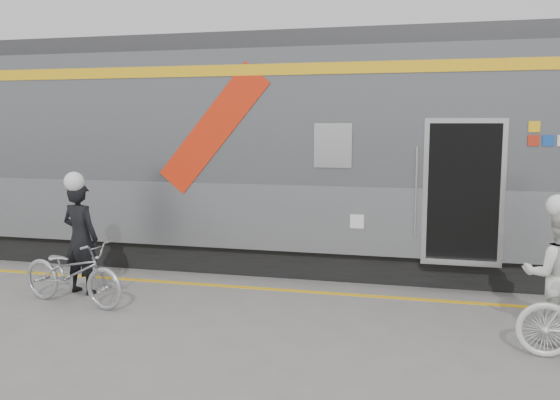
% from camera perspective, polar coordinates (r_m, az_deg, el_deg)
% --- Properties ---
extents(ground, '(90.00, 90.00, 0.00)m').
position_cam_1_polar(ground, '(7.28, 0.44, -13.51)').
color(ground, slate).
rests_on(ground, ground).
extents(train, '(24.00, 3.17, 4.10)m').
position_cam_1_polar(train, '(10.95, 5.32, 4.51)').
color(train, black).
rests_on(train, ground).
extents(safety_strip, '(24.00, 0.12, 0.01)m').
position_cam_1_polar(safety_strip, '(9.28, 3.56, -8.86)').
color(safety_strip, yellow).
rests_on(safety_strip, ground).
extents(man, '(0.69, 0.53, 1.72)m').
position_cam_1_polar(man, '(9.55, -18.65, -3.50)').
color(man, black).
rests_on(man, ground).
extents(bicycle_left, '(1.89, 0.97, 0.94)m').
position_cam_1_polar(bicycle_left, '(9.07, -19.35, -6.58)').
color(bicycle_left, '#AFB1B7').
rests_on(bicycle_left, ground).
extents(woman, '(0.82, 0.66, 1.63)m').
position_cam_1_polar(woman, '(7.75, 25.15, -6.63)').
color(woman, silver).
rests_on(woman, ground).
extents(helmet_man, '(0.30, 0.30, 0.30)m').
position_cam_1_polar(helmet_man, '(9.42, -18.90, 2.53)').
color(helmet_man, white).
rests_on(helmet_man, man).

